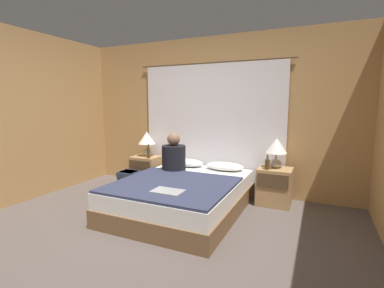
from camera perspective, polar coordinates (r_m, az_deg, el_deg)
ground_plane at (r=3.14m, az=-10.21°, el=-19.13°), size 16.00×16.00×0.00m
wall_back at (r=4.62m, az=4.16°, el=5.93°), size 4.70×0.06×2.50m
curtain_panel at (r=4.58m, az=3.85°, el=3.35°), size 2.59×0.03×2.10m
bed at (r=3.82m, az=-1.86°, el=-10.49°), size 1.51×1.95×0.42m
nightstand_left at (r=4.95m, az=-9.34°, el=-5.51°), size 0.47×0.41×0.53m
nightstand_right at (r=4.18m, az=16.54°, el=-8.33°), size 0.47×0.41×0.53m
lamp_left at (r=4.88m, az=-9.24°, el=0.84°), size 0.30×0.30×0.43m
lamp_right at (r=4.10m, az=16.93°, el=-0.82°), size 0.30×0.30×0.43m
pillow_left at (r=4.56m, az=-1.26°, el=-3.81°), size 0.60×0.32×0.12m
pillow_right at (r=4.32m, az=6.71°, el=-4.55°), size 0.60×0.32×0.12m
blanket_on_bed at (r=3.51m, az=-4.00°, el=-8.30°), size 1.45×1.32×0.03m
person_left_in_bed at (r=4.21m, az=-3.76°, el=-2.45°), size 0.36×0.36×0.58m
beer_bottle_on_left_stand at (r=4.71m, az=-8.87°, el=-1.75°), size 0.06×0.06×0.24m
beer_bottle_on_right_stand at (r=4.00m, az=15.18°, el=-4.00°), size 0.07×0.07×0.20m
laptop_on_bed at (r=3.17m, az=-5.02°, el=-9.66°), size 0.35×0.23×0.02m
backpack_on_floor at (r=4.66m, az=-12.75°, el=-7.31°), size 0.29×0.29×0.36m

